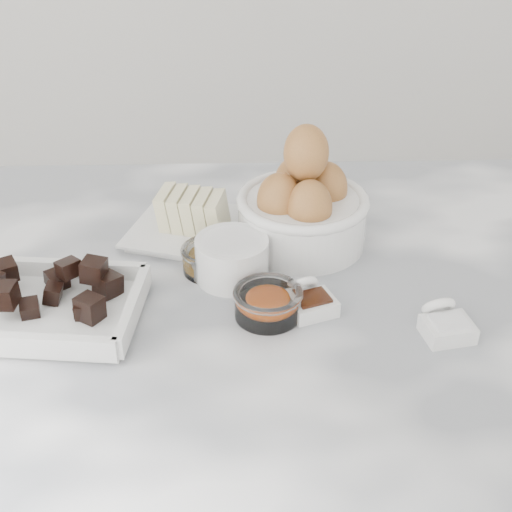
{
  "coord_description": "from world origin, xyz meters",
  "views": [
    {
      "loc": [
        -0.0,
        -0.74,
        1.47
      ],
      "look_at": [
        0.02,
        0.03,
        0.98
      ],
      "focal_mm": 50.0,
      "sensor_mm": 36.0,
      "label": 1
    }
  ],
  "objects_px": {
    "chocolate_dish": "(49,303)",
    "zest_bowl": "(268,302)",
    "sugar_ramekin": "(232,257)",
    "vanilla_spoon": "(310,300)",
    "honey_bowl": "(211,258)",
    "butter_plate": "(188,220)",
    "egg_bowl": "(303,207)",
    "salt_spoon": "(445,323)"
  },
  "relations": [
    {
      "from": "egg_bowl",
      "to": "butter_plate",
      "type": "bearing_deg",
      "value": 170.45
    },
    {
      "from": "butter_plate",
      "to": "salt_spoon",
      "type": "bearing_deg",
      "value": -37.48
    },
    {
      "from": "honey_bowl",
      "to": "salt_spoon",
      "type": "height_order",
      "value": "salt_spoon"
    },
    {
      "from": "honey_bowl",
      "to": "vanilla_spoon",
      "type": "height_order",
      "value": "vanilla_spoon"
    },
    {
      "from": "chocolate_dish",
      "to": "honey_bowl",
      "type": "xyz_separation_m",
      "value": [
        0.19,
        0.1,
        -0.01
      ]
    },
    {
      "from": "egg_bowl",
      "to": "honey_bowl",
      "type": "relative_size",
      "value": 2.28
    },
    {
      "from": "sugar_ramekin",
      "to": "zest_bowl",
      "type": "distance_m",
      "value": 0.1
    },
    {
      "from": "chocolate_dish",
      "to": "sugar_ramekin",
      "type": "xyz_separation_m",
      "value": [
        0.22,
        0.08,
        0.01
      ]
    },
    {
      "from": "sugar_ramekin",
      "to": "salt_spoon",
      "type": "distance_m",
      "value": 0.28
    },
    {
      "from": "chocolate_dish",
      "to": "honey_bowl",
      "type": "height_order",
      "value": "chocolate_dish"
    },
    {
      "from": "chocolate_dish",
      "to": "sugar_ramekin",
      "type": "distance_m",
      "value": 0.24
    },
    {
      "from": "chocolate_dish",
      "to": "salt_spoon",
      "type": "xyz_separation_m",
      "value": [
        0.47,
        -0.04,
        -0.01
      ]
    },
    {
      "from": "zest_bowl",
      "to": "salt_spoon",
      "type": "xyz_separation_m",
      "value": [
        0.21,
        -0.04,
        -0.01
      ]
    },
    {
      "from": "salt_spoon",
      "to": "vanilla_spoon",
      "type": "bearing_deg",
      "value": 161.51
    },
    {
      "from": "butter_plate",
      "to": "egg_bowl",
      "type": "bearing_deg",
      "value": -9.55
    },
    {
      "from": "chocolate_dish",
      "to": "zest_bowl",
      "type": "xyz_separation_m",
      "value": [
        0.26,
        -0.0,
        -0.0
      ]
    },
    {
      "from": "chocolate_dish",
      "to": "honey_bowl",
      "type": "distance_m",
      "value": 0.22
    },
    {
      "from": "sugar_ramekin",
      "to": "zest_bowl",
      "type": "height_order",
      "value": "sugar_ramekin"
    },
    {
      "from": "butter_plate",
      "to": "salt_spoon",
      "type": "distance_m",
      "value": 0.39
    },
    {
      "from": "chocolate_dish",
      "to": "zest_bowl",
      "type": "height_order",
      "value": "chocolate_dish"
    },
    {
      "from": "chocolate_dish",
      "to": "egg_bowl",
      "type": "distance_m",
      "value": 0.36
    },
    {
      "from": "salt_spoon",
      "to": "sugar_ramekin",
      "type": "bearing_deg",
      "value": 153.3
    },
    {
      "from": "zest_bowl",
      "to": "vanilla_spoon",
      "type": "distance_m",
      "value": 0.05
    },
    {
      "from": "chocolate_dish",
      "to": "vanilla_spoon",
      "type": "distance_m",
      "value": 0.32
    },
    {
      "from": "chocolate_dish",
      "to": "egg_bowl",
      "type": "height_order",
      "value": "egg_bowl"
    },
    {
      "from": "zest_bowl",
      "to": "vanilla_spoon",
      "type": "height_order",
      "value": "vanilla_spoon"
    },
    {
      "from": "chocolate_dish",
      "to": "butter_plate",
      "type": "relative_size",
      "value": 1.14
    },
    {
      "from": "chocolate_dish",
      "to": "vanilla_spoon",
      "type": "bearing_deg",
      "value": 1.61
    },
    {
      "from": "egg_bowl",
      "to": "vanilla_spoon",
      "type": "distance_m",
      "value": 0.17
    },
    {
      "from": "sugar_ramekin",
      "to": "vanilla_spoon",
      "type": "bearing_deg",
      "value": -37.86
    },
    {
      "from": "chocolate_dish",
      "to": "butter_plate",
      "type": "bearing_deg",
      "value": 51.51
    },
    {
      "from": "vanilla_spoon",
      "to": "chocolate_dish",
      "type": "bearing_deg",
      "value": -178.39
    },
    {
      "from": "chocolate_dish",
      "to": "butter_plate",
      "type": "distance_m",
      "value": 0.25
    },
    {
      "from": "sugar_ramekin",
      "to": "egg_bowl",
      "type": "distance_m",
      "value": 0.13
    },
    {
      "from": "sugar_ramekin",
      "to": "salt_spoon",
      "type": "height_order",
      "value": "sugar_ramekin"
    },
    {
      "from": "butter_plate",
      "to": "sugar_ramekin",
      "type": "distance_m",
      "value": 0.13
    },
    {
      "from": "vanilla_spoon",
      "to": "salt_spoon",
      "type": "bearing_deg",
      "value": -18.49
    },
    {
      "from": "chocolate_dish",
      "to": "vanilla_spoon",
      "type": "xyz_separation_m",
      "value": [
        0.32,
        0.01,
        -0.01
      ]
    },
    {
      "from": "salt_spoon",
      "to": "chocolate_dish",
      "type": "bearing_deg",
      "value": 174.78
    },
    {
      "from": "chocolate_dish",
      "to": "honey_bowl",
      "type": "relative_size",
      "value": 2.86
    },
    {
      "from": "egg_bowl",
      "to": "honey_bowl",
      "type": "height_order",
      "value": "egg_bowl"
    },
    {
      "from": "butter_plate",
      "to": "honey_bowl",
      "type": "height_order",
      "value": "butter_plate"
    }
  ]
}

